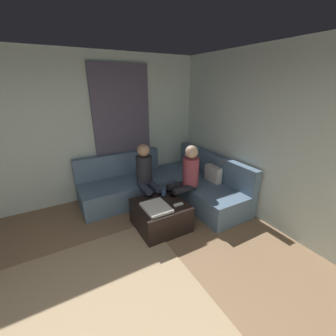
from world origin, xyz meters
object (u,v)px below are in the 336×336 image
object	(u,v)px
ottoman	(160,215)
person_on_couch_back	(186,177)
game_remote	(178,204)
coffee_mug	(164,192)
sectional_couch	(168,185)
person_on_couch_side	(147,175)

from	to	relation	value
ottoman	person_on_couch_back	world-z (taller)	person_on_couch_back
ottoman	game_remote	world-z (taller)	game_remote
coffee_mug	game_remote	distance (m)	0.40
game_remote	person_on_couch_back	distance (m)	0.60
coffee_mug	person_on_couch_back	xyz separation A→B (m)	(0.01, 0.43, 0.19)
sectional_couch	game_remote	size ratio (longest dim) A/B	17.00
ottoman	game_remote	size ratio (longest dim) A/B	5.07
coffee_mug	person_on_couch_side	distance (m)	0.45
coffee_mug	game_remote	size ratio (longest dim) A/B	0.63
ottoman	coffee_mug	bearing A→B (deg)	140.71
person_on_couch_back	coffee_mug	bearing A→B (deg)	88.71
sectional_couch	game_remote	bearing A→B (deg)	-19.92
sectional_couch	game_remote	distance (m)	1.00
ottoman	person_on_couch_side	size ratio (longest dim) A/B	0.63
ottoman	person_on_couch_back	bearing A→B (deg)	108.96
person_on_couch_back	ottoman	bearing A→B (deg)	108.96
ottoman	person_on_couch_side	distance (m)	0.75
game_remote	person_on_couch_back	size ratio (longest dim) A/B	0.12
coffee_mug	game_remote	xyz separation A→B (m)	(0.40, 0.04, -0.04)
sectional_couch	coffee_mug	bearing A→B (deg)	-35.42
person_on_couch_back	game_remote	bearing A→B (deg)	134.88
game_remote	sectional_couch	bearing A→B (deg)	160.08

